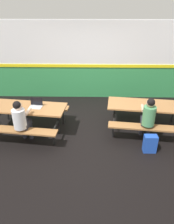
{
  "coord_description": "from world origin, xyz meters",
  "views": [
    {
      "loc": [
        0.1,
        -4.96,
        3.32
      ],
      "look_at": [
        0.0,
        0.16,
        0.55
      ],
      "focal_mm": 35.39,
      "sensor_mm": 36.0,
      "label": 1
    }
  ],
  "objects": [
    {
      "name": "backpack_dark",
      "position": [
        1.49,
        -0.75,
        0.22
      ],
      "size": [
        0.3,
        0.22,
        0.44
      ],
      "color": "#1E47B2",
      "rests_on": "ground"
    },
    {
      "name": "student_nearer",
      "position": [
        -1.55,
        -0.5,
        0.71
      ],
      "size": [
        0.39,
        0.54,
        1.21
      ],
      "color": "#2D2D38",
      "rests_on": "ground"
    },
    {
      "name": "picnic_table_right",
      "position": [
        1.58,
        0.26,
        0.58
      ],
      "size": [
        2.11,
        1.77,
        0.74
      ],
      "color": "#9E6B3D",
      "rests_on": "ground"
    },
    {
      "name": "student_further",
      "position": [
        1.49,
        -0.29,
        0.71
      ],
      "size": [
        0.39,
        0.54,
        1.21
      ],
      "color": "#2D2D38",
      "rests_on": "ground"
    },
    {
      "name": "ground_plane",
      "position": [
        0.0,
        0.0,
        -0.01
      ],
      "size": [
        10.0,
        10.0,
        0.02
      ],
      "primitive_type": "cube",
      "color": "black"
    },
    {
      "name": "laptop_silver",
      "position": [
        -1.31,
        0.07,
        0.79
      ],
      "size": [
        0.34,
        0.26,
        0.22
      ],
      "color": "silver",
      "rests_on": "picnic_table_left"
    },
    {
      "name": "picnic_table_left",
      "position": [
        -1.58,
        0.07,
        0.58
      ],
      "size": [
        2.11,
        1.77,
        0.74
      ],
      "color": "#9E6B3D",
      "rests_on": "ground"
    },
    {
      "name": "accent_backdrop",
      "position": [
        0.0,
        2.39,
        1.25
      ],
      "size": [
        8.0,
        0.14,
        2.6
      ],
      "color": "#338C4C",
      "rests_on": "ground"
    }
  ]
}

